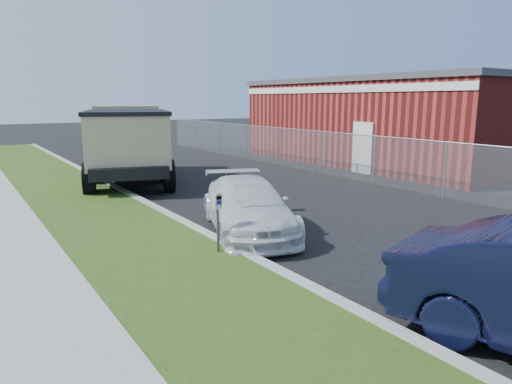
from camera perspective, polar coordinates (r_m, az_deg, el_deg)
ground at (r=11.07m, az=8.98°, el=-5.14°), size 120.00×120.00×0.00m
streetside at (r=10.36m, az=-22.99°, el=-6.70°), size 6.12×50.00×0.15m
chainlink_fence at (r=19.92m, az=8.18°, el=5.95°), size 0.06×30.06×30.00m
brick_building at (r=24.89m, az=17.14°, el=8.64°), size 9.20×14.20×4.17m
parking_meter at (r=9.07m, az=-4.82°, el=-2.17°), size 0.18×0.13×1.23m
white_wagon at (r=11.00m, az=-1.19°, el=-1.69°), size 3.19×4.69×1.26m
dump_truck at (r=18.74m, az=-15.75°, el=6.40°), size 4.84×7.81×2.88m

